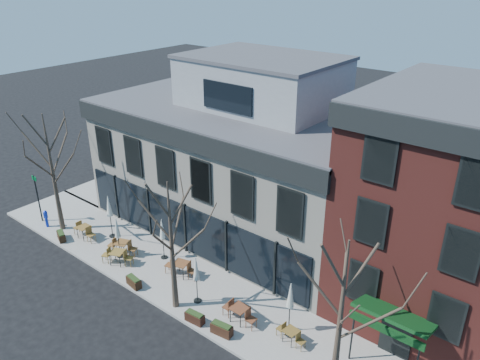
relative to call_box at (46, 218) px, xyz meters
The scene contains 25 objects.
ground 10.24m from the call_box, 21.27° to the left, with size 120.00×120.00×0.00m, color black.
sidewalk_front 12.87m from the call_box, ahead, with size 33.50×4.70×0.15m, color gray.
sidewalk_side 9.88m from the call_box, 100.17° to the left, with size 4.50×12.00×0.15m, color gray.
corner_building 13.57m from the call_box, 42.46° to the left, with size 18.39×10.39×11.10m.
red_brick_building 24.60m from the call_box, 21.09° to the left, with size 8.20×11.78×11.18m.
tree_corner 3.62m from the call_box, 25.97° to the left, with size 3.93×3.98×7.92m.
tree_mid 12.87m from the call_box, ahead, with size 3.50×3.55×7.04m.
tree_right 21.76m from the call_box, ahead, with size 3.72×3.77×7.48m.
sign_pole 1.62m from the call_box, 168.48° to the left, with size 0.50×0.10×3.40m.
call_box is the anchor object (origin of this frame).
cafe_set_0 3.28m from the call_box, 13.11° to the left, with size 1.91×0.77×1.01m.
cafe_set_1 6.68m from the call_box, ahead, with size 1.97×1.12×1.02m.
cafe_set_2 7.18m from the call_box, ahead, with size 1.95×1.25×1.02m.
cafe_set_3 11.04m from the call_box, ahead, with size 2.04×1.00×1.05m.
cafe_set_4 15.81m from the call_box, ahead, with size 1.95×0.79×1.03m.
cafe_set_5 18.56m from the call_box, ahead, with size 1.61×0.70×0.84m.
umbrella_0 5.03m from the call_box, 24.02° to the left, with size 0.47×0.47×2.91m.
umbrella_1 6.83m from the call_box, ahead, with size 0.42×0.42×2.63m.
umbrella_2 9.22m from the call_box, 15.19° to the left, with size 0.42×0.42×2.62m.
umbrella_3 13.22m from the call_box, ahead, with size 0.43×0.43×2.67m.
umbrella_4 18.18m from the call_box, ahead, with size 0.44×0.44×2.76m.
planter_0 2.28m from the call_box, ahead, with size 1.05×0.72×0.55m.
planter_1 9.59m from the call_box, ahead, with size 1.05×0.53×0.56m.
planter_2 14.13m from the call_box, ahead, with size 1.03×0.49×0.56m.
planter_3 15.69m from the call_box, ahead, with size 1.11×0.56×0.60m.
Camera 1 is at (17.61, -16.74, 16.09)m, focal length 35.00 mm.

